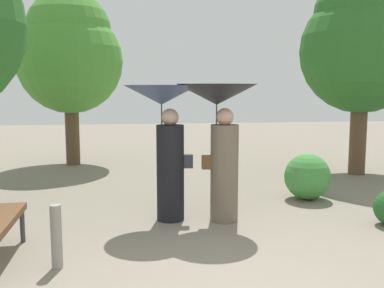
{
  "coord_description": "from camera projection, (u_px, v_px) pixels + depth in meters",
  "views": [
    {
      "loc": [
        -0.95,
        -4.11,
        1.97
      ],
      "look_at": [
        0.0,
        2.81,
        1.07
      ],
      "focal_mm": 41.38,
      "sensor_mm": 36.0,
      "label": 1
    }
  ],
  "objects": [
    {
      "name": "person_left",
      "position": [
        165.0,
        127.0,
        6.45
      ],
      "size": [
        1.09,
        1.09,
        2.0
      ],
      "rotation": [
        0.0,
        0.0,
        1.6
      ],
      "color": "black",
      "rests_on": "ground"
    },
    {
      "name": "tree_mid_left",
      "position": [
        70.0,
        52.0,
        11.02
      ],
      "size": [
        2.62,
        2.62,
        4.37
      ],
      "color": "brown",
      "rests_on": "ground"
    },
    {
      "name": "path_marker_post",
      "position": [
        56.0,
        237.0,
        4.8
      ],
      "size": [
        0.12,
        0.12,
        0.71
      ],
      "primitive_type": "cylinder",
      "color": "gray",
      "rests_on": "ground"
    },
    {
      "name": "tree_near_right",
      "position": [
        363.0,
        41.0,
        9.76
      ],
      "size": [
        2.73,
        2.73,
        4.59
      ],
      "color": "brown",
      "rests_on": "ground"
    },
    {
      "name": "bush_path_right",
      "position": [
        307.0,
        177.0,
        7.8
      ],
      "size": [
        0.81,
        0.81,
        0.81
      ],
      "primitive_type": "sphere",
      "color": "#428C3D",
      "rests_on": "ground"
    },
    {
      "name": "ground_plane",
      "position": [
        230.0,
        286.0,
        4.41
      ],
      "size": [
        40.0,
        40.0,
        0.0
      ],
      "primitive_type": "plane",
      "color": "gray"
    },
    {
      "name": "person_right",
      "position": [
        220.0,
        124.0,
        6.4
      ],
      "size": [
        1.17,
        1.17,
        2.02
      ],
      "rotation": [
        0.0,
        0.0,
        1.6
      ],
      "color": "#6B5B4C",
      "rests_on": "ground"
    }
  ]
}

